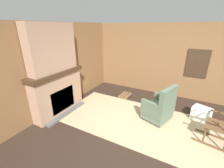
% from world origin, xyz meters
% --- Properties ---
extents(ground_plane, '(14.00, 14.00, 0.00)m').
position_xyz_m(ground_plane, '(0.00, 0.00, 0.00)').
color(ground_plane, '#2D2119').
extents(wood_panel_wall_left, '(0.06, 6.09, 2.50)m').
position_xyz_m(wood_panel_wall_left, '(-2.77, 0.00, 1.25)').
color(wood_panel_wall_left, brown).
rests_on(wood_panel_wall_left, ground).
extents(wood_panel_wall_back, '(6.09, 0.09, 2.50)m').
position_xyz_m(wood_panel_wall_back, '(0.02, 2.77, 1.25)').
color(wood_panel_wall_back, brown).
rests_on(wood_panel_wall_back, ground).
extents(fireplace_hearth, '(0.55, 1.66, 1.25)m').
position_xyz_m(fireplace_hearth, '(-2.56, 0.00, 0.62)').
color(fireplace_hearth, '#9E7A60').
rests_on(fireplace_hearth, ground).
extents(chimney_breast, '(0.30, 1.37, 1.22)m').
position_xyz_m(chimney_breast, '(-2.57, 0.00, 1.86)').
color(chimney_breast, '#9E7A60').
rests_on(chimney_breast, fireplace_hearth).
extents(area_rug, '(4.07, 2.00, 0.01)m').
position_xyz_m(area_rug, '(-0.45, 0.62, 0.01)').
color(area_rug, tan).
rests_on(area_rug, ground).
extents(armchair, '(0.81, 0.87, 1.00)m').
position_xyz_m(armchair, '(0.07, 0.95, 0.36)').
color(armchair, '#516651').
rests_on(armchair, ground).
extents(rocking_chair, '(0.87, 0.59, 1.31)m').
position_xyz_m(rocking_chair, '(1.37, 0.66, 0.43)').
color(rocking_chair, brown).
rests_on(rocking_chair, ground).
extents(firewood_stack, '(0.36, 0.45, 0.11)m').
position_xyz_m(firewood_stack, '(-1.29, 1.84, 0.06)').
color(firewood_stack, brown).
rests_on(firewood_stack, ground).
extents(laundry_basket, '(0.53, 0.47, 0.33)m').
position_xyz_m(laundry_basket, '(1.08, 1.56, 0.17)').
color(laundry_basket, white).
rests_on(laundry_basket, ground).
extents(oil_lamp_vase, '(0.10, 0.10, 0.26)m').
position_xyz_m(oil_lamp_vase, '(-2.61, -0.30, 1.34)').
color(oil_lamp_vase, '#47708E').
rests_on(oil_lamp_vase, fireplace_hearth).
extents(storage_case, '(0.13, 0.27, 0.12)m').
position_xyz_m(storage_case, '(-2.61, 0.46, 1.31)').
color(storage_case, gray).
rests_on(storage_case, fireplace_hearth).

